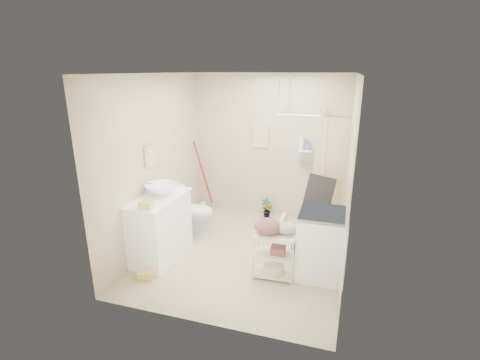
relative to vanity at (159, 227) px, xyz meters
The scene contains 23 objects.
floor 1.33m from the vanity, 20.77° to the left, with size 3.20×3.20×0.00m, color #BAAF8B.
ceiling 2.47m from the vanity, 20.77° to the left, with size 2.80×3.20×0.04m, color silver.
wall_back 2.49m from the vanity, 60.37° to the left, with size 2.80×0.04×2.60m, color beige.
wall_front 1.84m from the vanity, 45.00° to the right, with size 2.80×0.04×2.60m, color beige.
wall_left 0.97m from the vanity, 118.62° to the left, with size 0.04×3.20×2.60m, color beige.
wall_right 2.73m from the vanity, ahead, with size 0.04×3.20×2.60m, color beige.
vanity is the anchor object (origin of this frame).
sink 0.56m from the vanity, 79.17° to the left, with size 0.47×0.47×0.16m, color white.
counter_basket 0.66m from the vanity, 78.17° to the right, with size 0.17×0.13×0.10m, color #F2CD4E.
floor_basket 0.72m from the vanity, 80.51° to the right, with size 0.28×0.22×0.15m, color #E1C64C.
toilet 0.85m from the vanity, 81.84° to the left, with size 0.44×0.78×0.80m, color white.
mop 1.92m from the vanity, 93.53° to the left, with size 0.13×0.13×1.37m, color #A61313, non-canonical shape.
potted_plant_a 2.21m from the vanity, 57.78° to the left, with size 0.19×0.13×0.37m, color #994A30.
potted_plant_b 2.22m from the vanity, 56.47° to the left, with size 0.16×0.13×0.29m, color brown.
hanging_towel 2.48m from the vanity, 63.43° to the left, with size 0.28×0.03×0.42m, color beige.
towel_ring 1.06m from the vanity, 132.53° to the left, with size 0.04×0.22×0.34m, color #D7CE79, non-canonical shape.
tp_holder 0.59m from the vanity, 112.21° to the left, with size 0.08×0.12×0.14m, color white, non-canonical shape.
shower 2.57m from the vanity, 36.55° to the left, with size 1.10×1.10×2.10m, color white, non-canonical shape.
shampoo_bottle_a 2.82m from the vanity, 48.36° to the left, with size 0.10×0.10×0.27m, color silver.
shampoo_bottle_b 2.85m from the vanity, 46.37° to the left, with size 0.08×0.09×0.19m, color #435EA2.
washing_machine 2.31m from the vanity, ahead, with size 0.62×0.64×0.90m, color white.
laundry_rack 1.71m from the vanity, ahead, with size 0.54×0.32×0.75m, color beige, non-canonical shape.
ironing_board 2.19m from the vanity, 11.87° to the left, with size 0.37×0.11×1.32m, color black, non-canonical shape.
Camera 1 is at (1.30, -4.49, 2.64)m, focal length 26.00 mm.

